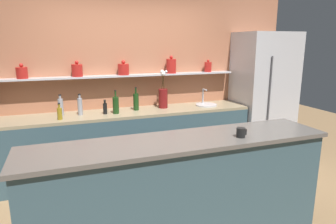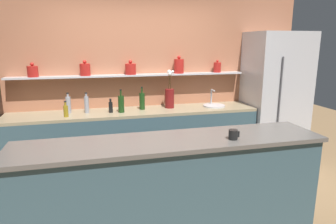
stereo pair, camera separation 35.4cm
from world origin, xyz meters
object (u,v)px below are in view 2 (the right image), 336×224
flower_vase (170,96)px  coffee_mug (233,135)px  bottle_sauce_5 (111,107)px  sink_fixture (214,105)px  bottle_spirit_0 (68,104)px  refrigerator (275,97)px  bottle_wine_4 (142,101)px  bottle_wine_2 (121,104)px  bottle_spirit_1 (87,104)px  bottle_oil_3 (66,111)px

flower_vase → coffee_mug: flower_vase is taller
bottle_sauce_5 → coffee_mug: (0.98, -1.80, 0.06)m
sink_fixture → bottle_sauce_5: bearing=-178.4°
bottle_spirit_0 → refrigerator: bearing=-2.2°
bottle_wine_4 → coffee_mug: 1.96m
bottle_sauce_5 → bottle_wine_2: bearing=-10.4°
bottle_spirit_0 → bottle_wine_2: size_ratio=0.87×
sink_fixture → bottle_wine_4: bottle_wine_4 is taller
bottle_spirit_0 → bottle_spirit_1: bearing=-14.5°
bottle_spirit_1 → bottle_oil_3: size_ratio=1.35×
refrigerator → flower_vase: (-1.71, 0.11, 0.08)m
flower_vase → coffee_mug: size_ratio=5.52×
flower_vase → refrigerator: bearing=-3.6°
bottle_spirit_0 → coffee_mug: 2.46m
refrigerator → coffee_mug: bearing=-131.9°
refrigerator → coffee_mug: 2.41m
bottle_spirit_0 → bottle_oil_3: 0.24m
bottle_spirit_1 → bottle_wine_4: size_ratio=0.86×
sink_fixture → bottle_spirit_0: size_ratio=1.16×
flower_vase → bottle_wine_2: 0.75m
bottle_spirit_1 → coffee_mug: bearing=-54.8°
bottle_spirit_1 → bottle_wine_4: bottle_wine_4 is taller
refrigerator → bottle_spirit_0: 3.16m
flower_vase → bottle_wine_2: bearing=-170.0°
sink_fixture → coffee_mug: (-0.59, -1.84, 0.12)m
flower_vase → coffee_mug: 1.90m
coffee_mug → bottle_wine_4: bearing=105.5°
bottle_spirit_0 → coffee_mug: bearing=-51.0°
bottle_spirit_0 → bottle_spirit_1: (0.25, -0.06, 0.00)m
bottle_spirit_1 → coffee_mug: size_ratio=2.83×
refrigerator → flower_vase: bearing=176.4°
sink_fixture → bottle_sauce_5: (-1.57, -0.04, 0.06)m
refrigerator → flower_vase: 1.72m
bottle_spirit_1 → refrigerator: bearing=-1.2°
bottle_spirit_1 → bottle_oil_3: bearing=-147.4°
flower_vase → bottle_spirit_1: (-1.20, -0.05, -0.05)m
bottle_wine_4 → bottle_spirit_1: bearing=-177.3°
refrigerator → bottle_spirit_1: refrigerator is taller
bottle_oil_3 → bottle_sauce_5: bottle_oil_3 is taller
refrigerator → sink_fixture: 1.03m
coffee_mug → flower_vase: bearing=93.1°
sink_fixture → bottle_wine_2: bottle_wine_2 is taller
flower_vase → bottle_wine_4: 0.42m
sink_fixture → bottle_spirit_1: bearing=179.7°
bottle_oil_3 → bottle_wine_4: bottle_wine_4 is taller
flower_vase → bottle_spirit_1: flower_vase is taller
refrigerator → bottle_oil_3: 3.18m
coffee_mug → bottle_spirit_0: bearing=129.0°
flower_vase → sink_fixture: size_ratio=1.70×
bottle_wine_4 → coffee_mug: bearing=-74.5°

